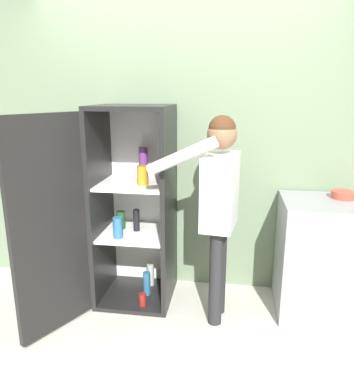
% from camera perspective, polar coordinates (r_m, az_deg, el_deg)
% --- Properties ---
extents(ground_plane, '(12.00, 12.00, 0.00)m').
position_cam_1_polar(ground_plane, '(2.88, -1.60, -22.31)').
color(ground_plane, beige).
extents(wall_back, '(7.00, 0.06, 2.55)m').
position_cam_1_polar(wall_back, '(3.29, 1.27, 6.81)').
color(wall_back, gray).
rests_on(wall_back, ground_plane).
extents(refrigerator, '(0.94, 1.15, 1.65)m').
position_cam_1_polar(refrigerator, '(3.08, -8.70, -2.66)').
color(refrigerator, black).
rests_on(refrigerator, ground_plane).
extents(person, '(0.65, 0.53, 1.59)m').
position_cam_1_polar(person, '(2.76, 6.41, -0.41)').
color(person, '#262628').
rests_on(person, ground_plane).
extents(counter, '(0.68, 0.59, 0.94)m').
position_cam_1_polar(counter, '(3.24, 21.31, -9.29)').
color(counter, gray).
rests_on(counter, ground_plane).
extents(bowl, '(0.18, 0.18, 0.06)m').
position_cam_1_polar(bowl, '(3.20, 23.97, -0.38)').
color(bowl, '#B24738').
rests_on(bowl, counter).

